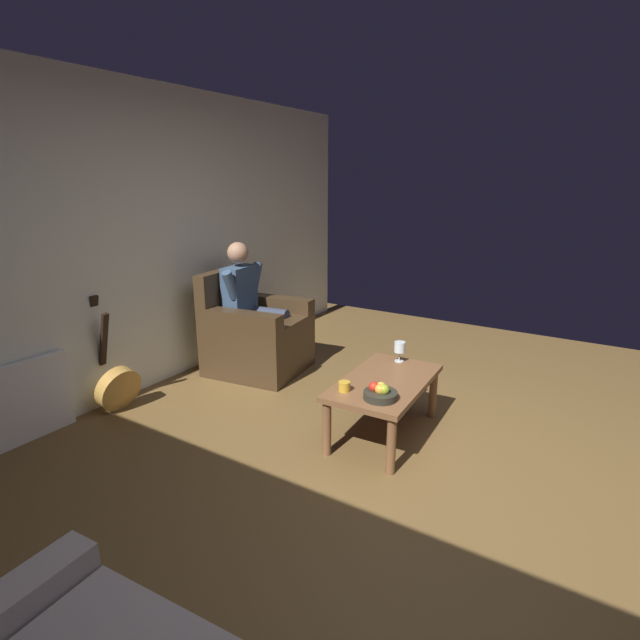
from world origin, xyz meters
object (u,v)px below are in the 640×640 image
(armchair, at_px, (255,336))
(coffee_table, at_px, (385,388))
(wine_glass_near, at_px, (400,348))
(person_seated, at_px, (252,303))
(guitar, at_px, (117,385))
(candle_jar, at_px, (344,386))
(fruit_bowl, at_px, (380,393))

(armchair, bearing_deg, coffee_table, 65.00)
(armchair, relative_size, wine_glass_near, 6.07)
(coffee_table, bearing_deg, wine_glass_near, -171.21)
(person_seated, bearing_deg, coffee_table, 65.21)
(guitar, distance_m, wine_glass_near, 2.28)
(guitar, xyz_separation_m, wine_glass_near, (-1.16, 1.94, 0.33))
(wine_glass_near, relative_size, candle_jar, 2.00)
(armchair, bearing_deg, fruit_bowl, 57.16)
(wine_glass_near, bearing_deg, fruit_bowl, 13.31)
(armchair, height_order, person_seated, person_seated)
(armchair, distance_m, candle_jar, 1.68)
(person_seated, distance_m, coffee_table, 1.73)
(person_seated, bearing_deg, wine_glass_near, 78.38)
(armchair, distance_m, coffee_table, 1.69)
(coffee_table, distance_m, wine_glass_near, 0.43)
(wine_glass_near, xyz_separation_m, candle_jar, (0.71, -0.09, -0.08))
(guitar, bearing_deg, coffee_table, 111.02)
(guitar, height_order, wine_glass_near, guitar)
(armchair, xyz_separation_m, fruit_bowl, (0.81, 1.71, 0.13))
(person_seated, relative_size, coffee_table, 1.23)
(person_seated, bearing_deg, guitar, -23.97)
(wine_glass_near, bearing_deg, person_seated, -94.08)
(candle_jar, bearing_deg, armchair, -119.62)
(guitar, distance_m, fruit_bowl, 2.17)
(guitar, relative_size, candle_jar, 11.69)
(guitar, height_order, fruit_bowl, guitar)
(fruit_bowl, bearing_deg, wine_glass_near, -166.69)
(coffee_table, bearing_deg, person_seated, -107.25)
(guitar, bearing_deg, wine_glass_near, 120.93)
(coffee_table, bearing_deg, candle_jar, -25.56)
(coffee_table, relative_size, candle_jar, 12.61)
(wine_glass_near, height_order, fruit_bowl, wine_glass_near)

